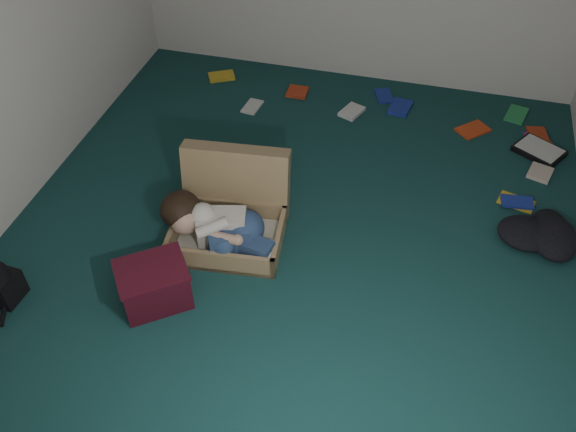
% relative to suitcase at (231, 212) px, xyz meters
% --- Properties ---
extents(floor, '(4.50, 4.50, 0.00)m').
position_rel_suitcase_xyz_m(floor, '(0.44, 0.02, -0.17)').
color(floor, '#163F3E').
rests_on(floor, ground).
extents(suitcase, '(0.83, 0.81, 0.55)m').
position_rel_suitcase_xyz_m(suitcase, '(0.00, 0.00, 0.00)').
color(suitcase, '#A3855A').
rests_on(suitcase, floor).
extents(person, '(0.83, 0.40, 0.34)m').
position_rel_suitcase_xyz_m(person, '(-0.03, -0.19, 0.04)').
color(person, silver).
rests_on(person, suitcase).
extents(maroon_bin, '(0.54, 0.52, 0.29)m').
position_rel_suitcase_xyz_m(maroon_bin, '(-0.26, -0.73, -0.02)').
color(maroon_bin, '#440D1B').
rests_on(maroon_bin, floor).
extents(clothing_pile, '(0.57, 0.53, 0.15)m').
position_rel_suitcase_xyz_m(clothing_pile, '(2.07, 0.47, -0.09)').
color(clothing_pile, black).
rests_on(clothing_pile, floor).
extents(paper_tray, '(0.45, 0.42, 0.05)m').
position_rel_suitcase_xyz_m(paper_tray, '(2.14, 1.46, -0.14)').
color(paper_tray, black).
rests_on(paper_tray, floor).
extents(book_scatter, '(3.13, 1.45, 0.02)m').
position_rel_suitcase_xyz_m(book_scatter, '(1.10, 1.63, -0.16)').
color(book_scatter, gold).
rests_on(book_scatter, floor).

